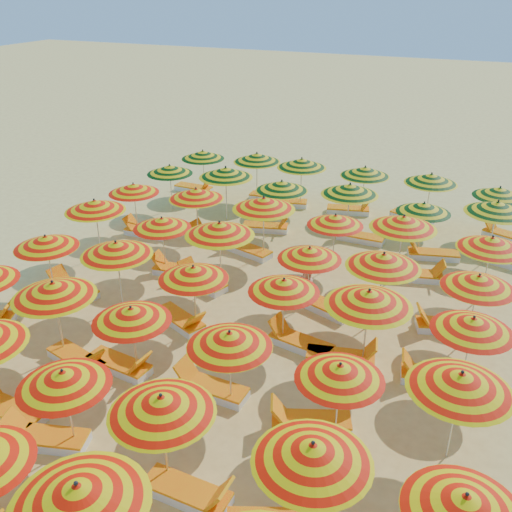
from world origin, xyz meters
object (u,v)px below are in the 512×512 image
umbrella_33 (335,220)px  umbrella_42 (203,155)px  umbrella_27 (310,253)px  umbrella_26 (220,229)px  umbrella_46 (431,179)px  lounger_18 (342,357)px  umbrella_28 (384,260)px  umbrella_11 (465,504)px  umbrella_22 (369,298)px  umbrella_23 (473,325)px  lounger_29 (360,237)px  lounger_11 (78,360)px  lounger_33 (270,197)px  umbrella_24 (95,206)px  lounger_27 (417,275)px  umbrella_16 (340,372)px  umbrella_14 (131,314)px  umbrella_45 (365,171)px  umbrella_32 (264,203)px  lounger_22 (323,306)px  umbrella_30 (134,188)px  lounger_15 (73,289)px  lounger_19 (435,377)px  umbrella_8 (63,379)px  lounger_34 (286,202)px  umbrella_37 (226,172)px  umbrella_38 (282,186)px  lounger_26 (248,250)px  lounger_12 (120,365)px  lounger_28 (267,227)px  umbrella_36 (170,169)px  lounger_23 (446,325)px  lounger_17 (300,343)px  lounger_35 (349,210)px  beachgoer_b (304,279)px  lounger_21 (202,281)px  umbrella_19 (116,249)px  umbrella_35 (492,243)px  umbrella_25 (162,223)px  umbrella_10 (313,453)px  lounger_24 (146,232)px  umbrella_34 (403,222)px  lounger_16 (181,320)px  lounger_25 (212,238)px  umbrella_40 (424,208)px  lounger_37 (506,236)px  lounger_36 (413,217)px  umbrella_41 (497,207)px  lounger_6 (45,438)px  lounger_7 (189,493)px  lounger_32 (195,188)px

umbrella_33 → umbrella_42: (-7.35, 4.79, 0.05)m
umbrella_27 → umbrella_26: bearing=179.7°
umbrella_46 → lounger_18: 10.14m
umbrella_28 → lounger_18: 2.91m
umbrella_11 → umbrella_22: size_ratio=0.83×
umbrella_23 → lounger_29: umbrella_23 is taller
lounger_11 → lounger_33: size_ratio=1.04×
umbrella_24 → lounger_27: (10.36, 2.60, -1.74)m
umbrella_16 → umbrella_26: (-5.09, 4.89, 0.27)m
umbrella_14 → umbrella_45: umbrella_45 is taller
umbrella_32 → lounger_22: umbrella_32 is taller
umbrella_30 → umbrella_42: (0.33, 4.83, 0.02)m
lounger_15 → lounger_19: size_ratio=1.00×
umbrella_8 → lounger_34: 14.72m
umbrella_37 → umbrella_38: size_ratio=1.06×
umbrella_26 → umbrella_46: 9.23m
lounger_29 → lounger_26: bearing=39.7°
lounger_12 → lounger_28: same height
umbrella_22 → umbrella_36: bearing=143.2°
lounger_23 → lounger_28: size_ratio=1.00×
lounger_18 → lounger_17: bearing=158.9°
lounger_35 → beachgoer_b: beachgoer_b is taller
umbrella_22 → lounger_21: 6.27m
umbrella_19 → umbrella_35: bearing=25.7°
umbrella_42 → umbrella_25: bearing=-71.9°
umbrella_10 → lounger_24: umbrella_10 is taller
umbrella_27 → umbrella_34: 3.49m
lounger_12 → lounger_27: same height
lounger_16 → lounger_25: 5.57m
lounger_17 → lounger_25: bearing=-33.2°
umbrella_40 → beachgoer_b: size_ratio=1.42×
umbrella_8 → lounger_19: (6.60, 5.07, -1.58)m
umbrella_11 → lounger_26: bearing=128.8°
umbrella_33 → lounger_27: umbrella_33 is taller
umbrella_22 → beachgoer_b: (-2.42, 2.52, -1.26)m
lounger_11 → lounger_37: same height
umbrella_25 → lounger_36: bearing=48.3°
umbrella_41 → lounger_12: size_ratio=1.24×
umbrella_27 → lounger_22: umbrella_27 is taller
umbrella_28 → lounger_6: size_ratio=1.43×
umbrella_45 → lounger_27: 5.88m
umbrella_41 → lounger_7: umbrella_41 is taller
lounger_18 → lounger_32: same height
umbrella_36 → umbrella_46: (9.95, 2.54, 0.14)m
umbrella_41 → lounger_7: 13.65m
lounger_23 → lounger_25: bearing=-35.7°
umbrella_26 → lounger_34: size_ratio=1.32×
umbrella_36 → lounger_34: size_ratio=1.18×
umbrella_27 → lounger_34: size_ratio=1.15×
umbrella_42 → lounger_6: 15.54m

